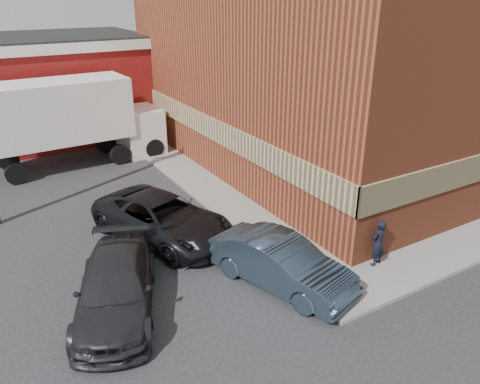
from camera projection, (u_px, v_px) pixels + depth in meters
ground at (313, 285)px, 13.65m from camera, size 90.00×90.00×0.00m
brick_building at (338, 61)px, 22.84m from camera, size 14.25×18.25×9.36m
sidewalk_west at (196, 180)px, 20.98m from camera, size 1.80×18.00×0.12m
man at (378, 243)px, 14.16m from camera, size 0.60×0.45×1.51m
sedan at (281, 263)px, 13.37m from camera, size 2.83×4.70×1.46m
suv_a at (163, 218)px, 15.94m from camera, size 4.16×5.91×1.50m
suv_b at (116, 288)px, 12.33m from camera, size 3.64×5.20×1.40m
box_truck at (76, 116)px, 22.16m from camera, size 8.43×2.85×4.11m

